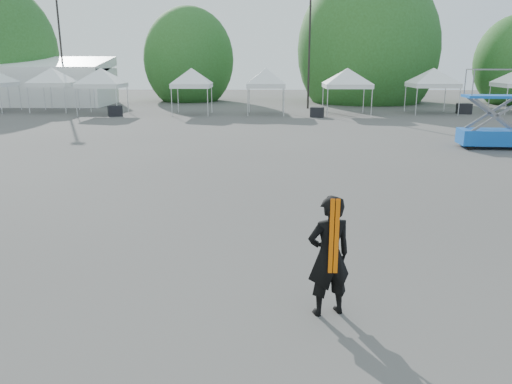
{
  "coord_description": "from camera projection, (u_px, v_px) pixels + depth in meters",
  "views": [
    {
      "loc": [
        -0.24,
        -9.8,
        3.82
      ],
      "look_at": [
        -0.48,
        -0.24,
        1.3
      ],
      "focal_mm": 35.0,
      "sensor_mm": 36.0,
      "label": 1
    }
  ],
  "objects": [
    {
      "name": "ground",
      "position": [
        279.0,
        249.0,
        10.44
      ],
      "size": [
        120.0,
        120.0,
        0.0
      ],
      "primitive_type": "plane",
      "color": "#474442",
      "rests_on": "ground"
    },
    {
      "name": "marquee",
      "position": [
        24.0,
        82.0,
        44.31
      ],
      "size": [
        15.0,
        6.25,
        4.23
      ],
      "color": "white",
      "rests_on": "ground"
    },
    {
      "name": "light_pole_west",
      "position": [
        60.0,
        37.0,
        42.27
      ],
      "size": [
        0.6,
        0.25,
        10.3
      ],
      "color": "black",
      "rests_on": "ground"
    },
    {
      "name": "light_pole_east",
      "position": [
        310.0,
        39.0,
        39.9
      ],
      "size": [
        0.6,
        0.25,
        9.8
      ],
      "color": "black",
      "rests_on": "ground"
    },
    {
      "name": "tree_mid_w",
      "position": [
        189.0,
        60.0,
        48.3
      ],
      "size": [
        4.16,
        4.16,
        6.33
      ],
      "color": "#382314",
      "rests_on": "ground"
    },
    {
      "name": "tree_mid_e",
      "position": [
        368.0,
        50.0,
        46.69
      ],
      "size": [
        5.12,
        5.12,
        7.79
      ],
      "color": "#382314",
      "rests_on": "ground"
    },
    {
      "name": "tent_b",
      "position": [
        52.0,
        71.0,
        38.0
      ],
      "size": [
        4.19,
        4.19,
        3.88
      ],
      "color": "silver",
      "rests_on": "ground"
    },
    {
      "name": "tent_c",
      "position": [
        101.0,
        72.0,
        36.16
      ],
      "size": [
        4.37,
        4.37,
        3.88
      ],
      "color": "silver",
      "rests_on": "ground"
    },
    {
      "name": "tent_d",
      "position": [
        191.0,
        72.0,
        35.98
      ],
      "size": [
        3.9,
        3.9,
        3.88
      ],
      "color": "silver",
      "rests_on": "ground"
    },
    {
      "name": "tent_e",
      "position": [
        266.0,
        72.0,
        36.11
      ],
      "size": [
        3.91,
        3.91,
        3.88
      ],
      "color": "silver",
      "rests_on": "ground"
    },
    {
      "name": "tent_f",
      "position": [
        348.0,
        72.0,
        35.72
      ],
      "size": [
        4.63,
        4.63,
        3.88
      ],
      "color": "silver",
      "rests_on": "ground"
    },
    {
      "name": "tent_g",
      "position": [
        434.0,
        72.0,
        36.72
      ],
      "size": [
        4.61,
        4.61,
        3.88
      ],
      "color": "silver",
      "rests_on": "ground"
    },
    {
      "name": "man",
      "position": [
        329.0,
        256.0,
        7.55
      ],
      "size": [
        0.81,
        0.65,
        1.91
      ],
      "rotation": [
        0.0,
        0.0,
        3.47
      ],
      "color": "black",
      "rests_on": "ground"
    },
    {
      "name": "scissor_lift",
      "position": [
        494.0,
        109.0,
        22.12
      ],
      "size": [
        2.79,
        1.55,
        3.48
      ],
      "rotation": [
        0.0,
        0.0,
        -0.08
      ],
      "color": "#0E4FB9",
      "rests_on": "ground"
    },
    {
      "name": "crate_west",
      "position": [
        115.0,
        111.0,
        35.45
      ],
      "size": [
        1.17,
        1.06,
        0.74
      ],
      "primitive_type": "cube",
      "rotation": [
        0.0,
        0.0,
        0.42
      ],
      "color": "black",
      "rests_on": "ground"
    },
    {
      "name": "crate_mid",
      "position": [
        317.0,
        112.0,
        34.89
      ],
      "size": [
        1.03,
        0.89,
        0.69
      ],
      "primitive_type": "cube",
      "rotation": [
        0.0,
        0.0,
        -0.24
      ],
      "color": "black",
      "rests_on": "ground"
    },
    {
      "name": "crate_east",
      "position": [
        464.0,
        109.0,
        37.14
      ],
      "size": [
        1.01,
        0.81,
        0.76
      ],
      "primitive_type": "cube",
      "rotation": [
        0.0,
        0.0,
        -0.05
      ],
      "color": "black",
      "rests_on": "ground"
    }
  ]
}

